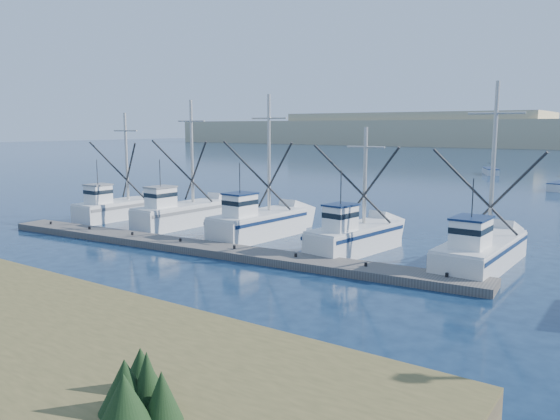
# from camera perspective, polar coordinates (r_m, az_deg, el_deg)

# --- Properties ---
(ground) EXTENTS (500.00, 500.00, 0.00)m
(ground) POSITION_cam_1_polar(r_m,az_deg,el_deg) (23.45, -5.20, -9.64)
(ground) COLOR #0C1E37
(ground) RESTS_ON ground
(floating_dock) EXTENTS (32.51, 4.93, 0.43)m
(floating_dock) POSITION_cam_1_polar(r_m,az_deg,el_deg) (32.70, -7.67, -4.01)
(floating_dock) COLOR #5F5A55
(floating_dock) RESTS_ON ground
(trawler_fleet) EXTENTS (31.16, 8.63, 9.75)m
(trawler_fleet) POSITION_cam_1_polar(r_m,az_deg,el_deg) (35.88, -1.67, -1.55)
(trawler_fleet) COLOR silver
(trawler_fleet) RESTS_ON ground
(sailboat_far) EXTENTS (3.88, 6.31, 8.10)m
(sailboat_far) POSITION_cam_1_polar(r_m,az_deg,el_deg) (91.81, 21.15, 3.81)
(sailboat_far) COLOR silver
(sailboat_far) RESTS_ON ground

